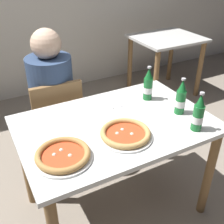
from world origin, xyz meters
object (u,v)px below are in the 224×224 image
object	(u,v)px
dining_table_main	(116,137)
chair_behind_table	(57,121)
napkin_with_cutlery	(113,102)
dining_table_background	(166,49)
beer_bottle_center	(148,86)
pizza_marinara_far	(63,155)
pizza_margherita_near	(125,134)
diner_seated	(54,107)
beer_bottle_left	(198,114)
beer_bottle_right	(181,99)

from	to	relation	value
dining_table_main	chair_behind_table	world-z (taller)	chair_behind_table
dining_table_main	napkin_with_cutlery	distance (m)	0.29
dining_table_main	dining_table_background	xyz separation A→B (m)	(1.48, 1.38, -0.04)
dining_table_main	beer_bottle_center	distance (m)	0.45
dining_table_main	napkin_with_cutlery	xyz separation A→B (m)	(0.11, 0.24, 0.12)
napkin_with_cutlery	dining_table_background	bearing A→B (deg)	39.85
pizza_marinara_far	napkin_with_cutlery	bearing A→B (deg)	38.78
dining_table_main	pizza_margherita_near	bearing A→B (deg)	-98.77
chair_behind_table	pizza_margherita_near	size ratio (longest dim) A/B	2.70
diner_seated	dining_table_background	bearing A→B (deg)	23.27
pizza_marinara_far	beer_bottle_left	distance (m)	0.80
dining_table_background	beer_bottle_left	bearing A→B (deg)	-123.07
pizza_margherita_near	pizza_marinara_far	size ratio (longest dim) A/B	1.02
pizza_marinara_far	beer_bottle_right	size ratio (longest dim) A/B	1.25
chair_behind_table	dining_table_main	bearing A→B (deg)	111.59
diner_seated	beer_bottle_left	distance (m)	1.15
pizza_marinara_far	pizza_margherita_near	bearing A→B (deg)	1.74
dining_table_main	dining_table_background	size ratio (longest dim) A/B	1.50
beer_bottle_center	beer_bottle_right	size ratio (longest dim) A/B	1.00
beer_bottle_right	napkin_with_cutlery	size ratio (longest dim) A/B	1.24
pizza_margherita_near	diner_seated	bearing A→B (deg)	102.52
diner_seated	beer_bottle_right	bearing A→B (deg)	-50.08
chair_behind_table	beer_bottle_center	world-z (taller)	beer_bottle_center
pizza_margherita_near	beer_bottle_center	size ratio (longest dim) A/B	1.28
beer_bottle_center	napkin_with_cutlery	world-z (taller)	beer_bottle_center
diner_seated	pizza_margherita_near	world-z (taller)	diner_seated
pizza_margherita_near	beer_bottle_left	xyz separation A→B (m)	(0.41, -0.13, 0.08)
beer_bottle_center	beer_bottle_right	distance (m)	0.27
diner_seated	pizza_margherita_near	xyz separation A→B (m)	(0.18, -0.82, 0.19)
beer_bottle_center	chair_behind_table	bearing A→B (deg)	141.75
pizza_margherita_near	beer_bottle_right	bearing A→B (deg)	8.29
beer_bottle_right	dining_table_main	bearing A→B (deg)	167.73
dining_table_background	chair_behind_table	bearing A→B (deg)	-155.34
dining_table_main	chair_behind_table	size ratio (longest dim) A/B	1.41
dining_table_main	chair_behind_table	xyz separation A→B (m)	(-0.21, 0.61, -0.15)
dining_table_background	pizza_marinara_far	bearing A→B (deg)	-140.44
chair_behind_table	pizza_marinara_far	size ratio (longest dim) A/B	2.75
chair_behind_table	beer_bottle_center	distance (m)	0.80
pizza_margherita_near	napkin_with_cutlery	distance (m)	0.42
beer_bottle_center	beer_bottle_left	bearing A→B (deg)	-85.43
beer_bottle_right	pizza_marinara_far	bearing A→B (deg)	-174.69
beer_bottle_left	beer_bottle_right	bearing A→B (deg)	79.48
dining_table_background	beer_bottle_center	size ratio (longest dim) A/B	3.24
chair_behind_table	beer_bottle_center	bearing A→B (deg)	144.42
diner_seated	napkin_with_cutlery	world-z (taller)	diner_seated
chair_behind_table	dining_table_background	size ratio (longest dim) A/B	1.06
chair_behind_table	beer_bottle_right	world-z (taller)	beer_bottle_right
beer_bottle_left	napkin_with_cutlery	size ratio (longest dim) A/B	1.24
beer_bottle_center	pizza_margherita_near	bearing A→B (deg)	-138.96
dining_table_background	beer_bottle_right	bearing A→B (deg)	-125.50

